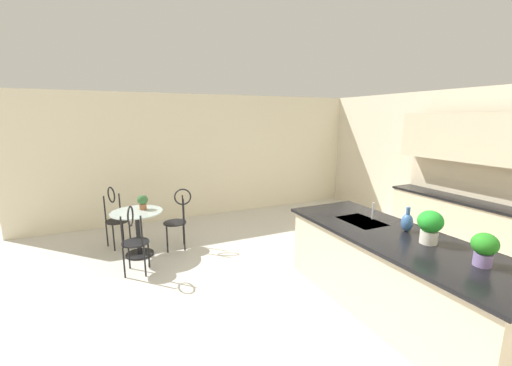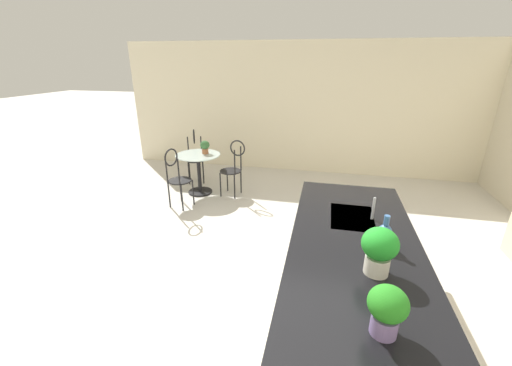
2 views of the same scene
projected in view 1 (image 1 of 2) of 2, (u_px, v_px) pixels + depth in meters
ground_plane at (314, 314)px, 3.63m from camera, size 40.00×40.00×0.00m
wall_left_window at (207, 156)px, 7.15m from camera, size 0.12×7.80×2.70m
kitchen_island at (393, 273)px, 3.62m from camera, size 2.80×1.06×0.92m
back_counter_run at (464, 224)px, 5.20m from camera, size 2.44×0.64×1.52m
upper_cabinet_run at (475, 138)px, 4.90m from camera, size 2.40×0.36×0.76m
bistro_table at (138, 229)px, 5.09m from camera, size 0.80×0.80×0.74m
chair_near_window at (134, 236)px, 4.43m from camera, size 0.52×0.47×1.04m
chair_by_island at (178, 216)px, 5.35m from camera, size 0.43×0.51×1.04m
chair_toward_desk at (115, 214)px, 5.46m from camera, size 0.52×0.49×1.04m
sink_faucet at (373, 211)px, 4.07m from camera, size 0.02×0.02×0.22m
potted_plant_on_table at (143, 201)px, 5.13m from camera, size 0.17×0.17×0.24m
potted_plant_counter_far at (484, 247)px, 2.77m from camera, size 0.21×0.21×0.30m
potted_plant_counter_near at (430, 225)px, 3.26m from camera, size 0.25×0.25×0.35m
vase_on_counter at (407, 222)px, 3.63m from camera, size 0.13×0.13×0.29m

